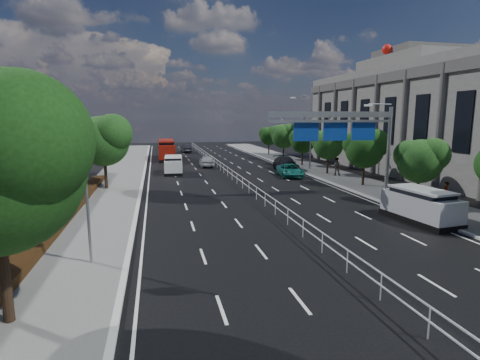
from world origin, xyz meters
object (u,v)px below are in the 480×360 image
object	(u,v)px
parked_car_teal	(290,170)
pedestrian_a	(445,193)
silver_minivan	(421,205)
parked_car_dark	(286,164)
near_car_silver	(207,161)
white_minivan	(173,165)
pedestrian_b	(336,166)
toilet_sign	(76,200)
overhead_gantry	(345,128)
red_bus	(166,149)
near_car_dark	(186,149)

from	to	relation	value
parked_car_teal	pedestrian_a	world-z (taller)	pedestrian_a
silver_minivan	parked_car_dark	size ratio (longest dim) A/B	0.91
near_car_silver	silver_minivan	distance (m)	30.36
white_minivan	pedestrian_b	world-z (taller)	pedestrian_b
white_minivan	toilet_sign	bearing A→B (deg)	-98.09
overhead_gantry	parked_car_teal	distance (m)	12.51
toilet_sign	silver_minivan	distance (m)	19.58
overhead_gantry	red_bus	distance (m)	34.38
toilet_sign	parked_car_dark	distance (m)	31.95
silver_minivan	pedestrian_b	bearing A→B (deg)	73.68
overhead_gantry	parked_car_dark	bearing A→B (deg)	86.77
near_car_dark	parked_car_teal	size ratio (longest dim) A/B	0.89
silver_minivan	pedestrian_a	size ratio (longest dim) A/B	3.07
near_car_dark	parked_car_teal	xyz separation A→B (m)	(8.84, -30.65, -0.03)
near_car_dark	pedestrian_a	bearing A→B (deg)	103.76
pedestrian_b	pedestrian_a	bearing A→B (deg)	114.61
near_car_silver	silver_minivan	bearing A→B (deg)	110.77
near_car_silver	parked_car_dark	bearing A→B (deg)	148.66
red_bus	pedestrian_a	distance (m)	40.34
near_car_dark	silver_minivan	world-z (taller)	silver_minivan
toilet_sign	red_bus	distance (m)	42.03
near_car_silver	pedestrian_b	distance (m)	17.00
white_minivan	pedestrian_b	distance (m)	18.23
overhead_gantry	silver_minivan	bearing A→B (deg)	-77.58
toilet_sign	silver_minivan	size ratio (longest dim) A/B	0.84
parked_car_dark	pedestrian_b	distance (m)	6.69
pedestrian_b	toilet_sign	bearing A→B (deg)	61.92
overhead_gantry	near_car_dark	xyz separation A→B (m)	(-8.99, 42.14, -4.90)
white_minivan	parked_car_dark	distance (m)	13.33
near_car_dark	pedestrian_b	world-z (taller)	pedestrian_b
toilet_sign	pedestrian_a	size ratio (longest dim) A/B	2.59
toilet_sign	pedestrian_b	world-z (taller)	toilet_sign
toilet_sign	white_minivan	xyz separation A→B (m)	(5.28, 26.62, -1.96)
toilet_sign	red_bus	bearing A→B (deg)	83.26
white_minivan	overhead_gantry	bearing A→B (deg)	-50.02
near_car_dark	white_minivan	bearing A→B (deg)	78.16
toilet_sign	pedestrian_a	bearing A→B (deg)	14.23
white_minivan	near_car_silver	distance (m)	6.91
parked_car_teal	white_minivan	bearing A→B (deg)	163.54
white_minivan	pedestrian_b	xyz separation A→B (m)	(17.14, -6.20, 0.13)
near_car_dark	silver_minivan	bearing A→B (deg)	97.88
overhead_gantry	near_car_dark	world-z (taller)	overhead_gantry
white_minivan	pedestrian_a	world-z (taller)	white_minivan
red_bus	silver_minivan	xyz separation A→B (m)	(14.32, -38.74, -0.53)
white_minivan	pedestrian_a	bearing A→B (deg)	-45.11
overhead_gantry	red_bus	world-z (taller)	overhead_gantry
silver_minivan	parked_car_dark	world-z (taller)	silver_minivan
near_car_dark	overhead_gantry	bearing A→B (deg)	97.83
overhead_gantry	pedestrian_a	distance (m)	8.58
white_minivan	red_bus	bearing A→B (deg)	94.43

